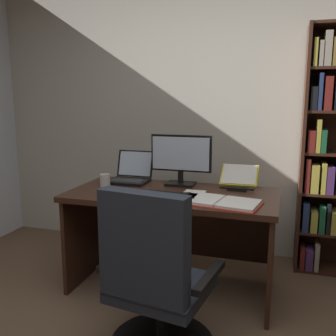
{
  "coord_description": "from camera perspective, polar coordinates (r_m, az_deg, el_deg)",
  "views": [
    {
      "loc": [
        0.51,
        -1.31,
        1.43
      ],
      "look_at": [
        -0.26,
        1.2,
        0.94
      ],
      "focal_mm": 40.34,
      "sensor_mm": 36.0,
      "label": 1
    }
  ],
  "objects": [
    {
      "name": "office_chair",
      "position": [
        2.14,
        -2.0,
        -17.83
      ],
      "size": [
        0.66,
        0.6,
        0.98
      ],
      "rotation": [
        0.0,
        0.0,
        -0.16
      ],
      "color": "black",
      "rests_on": "ground"
    },
    {
      "name": "computer_mouse",
      "position": [
        2.72,
        -6.31,
        -3.5
      ],
      "size": [
        0.06,
        0.1,
        0.04
      ],
      "primitive_type": "ellipsoid",
      "color": "black",
      "rests_on": "desk"
    },
    {
      "name": "pen",
      "position": [
        2.69,
        4.24,
        -3.78
      ],
      "size": [
        0.14,
        0.03,
        0.01
      ],
      "primitive_type": "cylinder",
      "rotation": [
        0.0,
        1.57,
        0.17
      ],
      "color": "black",
      "rests_on": "notepad"
    },
    {
      "name": "keyboard",
      "position": [
        2.62,
        -0.25,
        -4.16
      ],
      "size": [
        0.42,
        0.15,
        0.02
      ],
      "primitive_type": "cube",
      "color": "black",
      "rests_on": "desk"
    },
    {
      "name": "monitor",
      "position": [
        2.94,
        1.96,
        1.21
      ],
      "size": [
        0.48,
        0.16,
        0.4
      ],
      "color": "black",
      "rests_on": "desk"
    },
    {
      "name": "coffee_mug",
      "position": [
        2.97,
        -9.48,
        -1.84
      ],
      "size": [
        0.08,
        0.08,
        0.1
      ],
      "primitive_type": "cylinder",
      "color": "silver",
      "rests_on": "desk"
    },
    {
      "name": "reading_stand_with_book",
      "position": [
        2.94,
        10.67,
        -1.38
      ],
      "size": [
        0.28,
        0.26,
        0.16
      ],
      "color": "black",
      "rests_on": "desk"
    },
    {
      "name": "wall_back",
      "position": [
        3.5,
        8.78,
        8.25
      ],
      "size": [
        5.1,
        0.12,
        2.59
      ],
      "primitive_type": "cube",
      "color": "beige",
      "rests_on": "ground"
    },
    {
      "name": "open_binder",
      "position": [
        2.49,
        7.89,
        -5.07
      ],
      "size": [
        0.55,
        0.36,
        0.02
      ],
      "rotation": [
        0.0,
        0.0,
        -0.17
      ],
      "color": "#DB422D",
      "rests_on": "desk"
    },
    {
      "name": "notepad",
      "position": [
        2.69,
        3.82,
        -3.94
      ],
      "size": [
        0.15,
        0.21,
        0.01
      ],
      "primitive_type": "cube",
      "rotation": [
        0.0,
        0.0,
        -0.0
      ],
      "color": "white",
      "rests_on": "desk"
    },
    {
      "name": "laptop",
      "position": [
        3.11,
        -5.66,
        -1.09
      ],
      "size": [
        0.31,
        0.31,
        0.24
      ],
      "color": "black",
      "rests_on": "desk"
    },
    {
      "name": "desk",
      "position": [
        2.88,
        1.07,
        -7.4
      ],
      "size": [
        1.5,
        0.74,
        0.75
      ],
      "color": "#381E14",
      "rests_on": "ground"
    }
  ]
}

